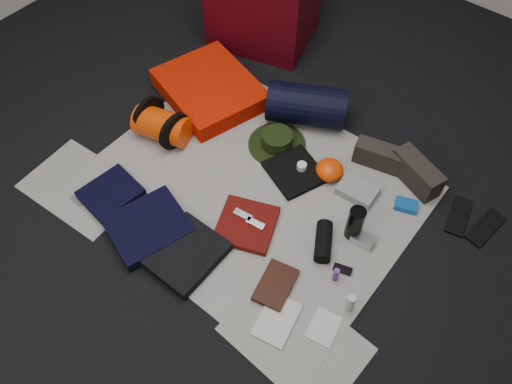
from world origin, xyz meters
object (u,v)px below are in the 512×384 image
Objects in this scene: navy_duffel at (307,105)px; paperback_book at (276,285)px; compact_camera at (363,240)px; stuff_sack at (162,125)px; water_bottle at (355,223)px; sleeping_pad at (210,89)px; red_cabinet at (264,3)px.

navy_duffel reaches higher than paperback_book.
compact_camera is 0.48m from paperback_book.
stuff_sack is 1.50× the size of water_bottle.
navy_duffel reaches higher than compact_camera.
navy_duffel is at bearing 139.59° from compact_camera.
paperback_book is (1.06, -0.74, -0.04)m from sleeping_pad.
sleeping_pad is 2.99× the size of water_bottle.
water_bottle reaches higher than paperback_book.
navy_duffel is 1.98× the size of paperback_book.
red_cabinet reaches higher than navy_duffel.
compact_camera reaches higher than paperback_book.
compact_camera is at bearing -13.12° from sleeping_pad.
paperback_book is at bearing -66.77° from red_cabinet.
red_cabinet reaches higher than stuff_sack.
red_cabinet is 2.02× the size of stuff_sack.
water_bottle is at bearing 169.15° from compact_camera.
sleeping_pad is 0.41m from stuff_sack.
sleeping_pad is at bearing 171.66° from navy_duffel.
water_bottle is (1.29, -0.93, -0.15)m from red_cabinet.
stuff_sack is at bearing -87.84° from sleeping_pad.
sleeping_pad is 1.29m from paperback_book.
red_cabinet is 1.07m from stuff_sack.
red_cabinet is 1.59m from water_bottle.
navy_duffel reaches higher than stuff_sack.
sleeping_pad is 2.70× the size of paperback_book.
sleeping_pad is at bearing 166.50° from water_bottle.
sleeping_pad is (0.11, -0.65, -0.19)m from red_cabinet.
stuff_sack reaches higher than compact_camera.
stuff_sack is 0.81m from navy_duffel.
water_bottle reaches higher than stuff_sack.
paperback_book is at bearing -117.37° from compact_camera.
stuff_sack is 1.10m from paperback_book.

